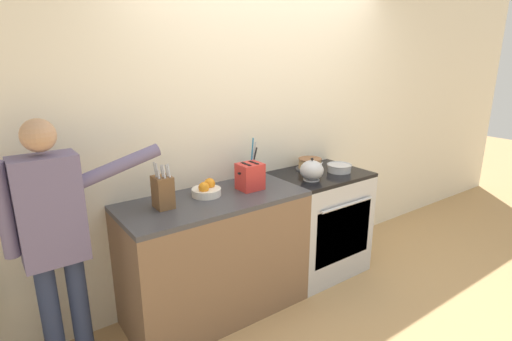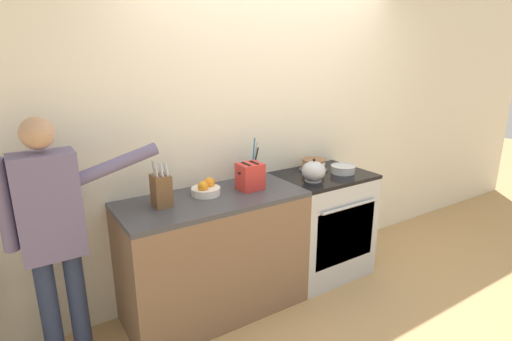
{
  "view_description": "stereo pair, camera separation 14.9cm",
  "coord_description": "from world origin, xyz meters",
  "px_view_note": "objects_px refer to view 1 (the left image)",
  "views": [
    {
      "loc": [
        -2.04,
        -2.03,
        1.9
      ],
      "look_at": [
        -0.37,
        0.27,
        1.07
      ],
      "focal_mm": 28.0,
      "sensor_mm": 36.0,
      "label": 1
    },
    {
      "loc": [
        -1.92,
        -2.11,
        1.9
      ],
      "look_at": [
        -0.37,
        0.27,
        1.07
      ],
      "focal_mm": 28.0,
      "sensor_mm": 36.0,
      "label": 2
    }
  ],
  "objects_px": {
    "layer_cake": "(310,164)",
    "fruit_bowl": "(207,190)",
    "mixing_bowl": "(339,168)",
    "knife_block": "(163,192)",
    "tea_kettle": "(312,170)",
    "toaster": "(250,176)",
    "person_baker": "(55,231)",
    "stove_range": "(319,222)",
    "utensil_crock": "(253,171)"
  },
  "relations": [
    {
      "from": "knife_block",
      "to": "person_baker",
      "type": "height_order",
      "value": "person_baker"
    },
    {
      "from": "layer_cake",
      "to": "tea_kettle",
      "type": "xyz_separation_m",
      "value": [
        -0.2,
        -0.23,
        0.03
      ]
    },
    {
      "from": "mixing_bowl",
      "to": "fruit_bowl",
      "type": "xyz_separation_m",
      "value": [
        -1.23,
        0.14,
        0.01
      ]
    },
    {
      "from": "knife_block",
      "to": "utensil_crock",
      "type": "relative_size",
      "value": 0.89
    },
    {
      "from": "stove_range",
      "to": "toaster",
      "type": "relative_size",
      "value": 4.52
    },
    {
      "from": "layer_cake",
      "to": "mixing_bowl",
      "type": "distance_m",
      "value": 0.26
    },
    {
      "from": "tea_kettle",
      "to": "toaster",
      "type": "bearing_deg",
      "value": 168.58
    },
    {
      "from": "stove_range",
      "to": "utensil_crock",
      "type": "xyz_separation_m",
      "value": [
        -0.6,
        0.15,
        0.54
      ]
    },
    {
      "from": "tea_kettle",
      "to": "fruit_bowl",
      "type": "xyz_separation_m",
      "value": [
        -0.87,
        0.17,
        -0.04
      ]
    },
    {
      "from": "layer_cake",
      "to": "fruit_bowl",
      "type": "bearing_deg",
      "value": -176.74
    },
    {
      "from": "toaster",
      "to": "layer_cake",
      "type": "bearing_deg",
      "value": 9.78
    },
    {
      "from": "tea_kettle",
      "to": "mixing_bowl",
      "type": "bearing_deg",
      "value": 5.07
    },
    {
      "from": "tea_kettle",
      "to": "knife_block",
      "type": "distance_m",
      "value": 1.22
    },
    {
      "from": "person_baker",
      "to": "tea_kettle",
      "type": "bearing_deg",
      "value": 7.61
    },
    {
      "from": "mixing_bowl",
      "to": "fruit_bowl",
      "type": "relative_size",
      "value": 1.01
    },
    {
      "from": "stove_range",
      "to": "utensil_crock",
      "type": "distance_m",
      "value": 0.83
    },
    {
      "from": "toaster",
      "to": "person_baker",
      "type": "bearing_deg",
      "value": 179.62
    },
    {
      "from": "fruit_bowl",
      "to": "mixing_bowl",
      "type": "bearing_deg",
      "value": -6.61
    },
    {
      "from": "fruit_bowl",
      "to": "knife_block",
      "type": "bearing_deg",
      "value": -173.69
    },
    {
      "from": "toaster",
      "to": "mixing_bowl",
      "type": "bearing_deg",
      "value": -4.9
    },
    {
      "from": "mixing_bowl",
      "to": "utensil_crock",
      "type": "height_order",
      "value": "utensil_crock"
    },
    {
      "from": "knife_block",
      "to": "tea_kettle",
      "type": "bearing_deg",
      "value": -6.37
    },
    {
      "from": "mixing_bowl",
      "to": "utensil_crock",
      "type": "distance_m",
      "value": 0.79
    },
    {
      "from": "toaster",
      "to": "tea_kettle",
      "type": "bearing_deg",
      "value": -11.42
    },
    {
      "from": "utensil_crock",
      "to": "fruit_bowl",
      "type": "distance_m",
      "value": 0.48
    },
    {
      "from": "tea_kettle",
      "to": "toaster",
      "type": "height_order",
      "value": "toaster"
    },
    {
      "from": "stove_range",
      "to": "mixing_bowl",
      "type": "bearing_deg",
      "value": -22.93
    },
    {
      "from": "layer_cake",
      "to": "person_baker",
      "type": "relative_size",
      "value": 0.16
    },
    {
      "from": "fruit_bowl",
      "to": "person_baker",
      "type": "height_order",
      "value": "person_baker"
    },
    {
      "from": "layer_cake",
      "to": "tea_kettle",
      "type": "height_order",
      "value": "tea_kettle"
    },
    {
      "from": "stove_range",
      "to": "layer_cake",
      "type": "height_order",
      "value": "layer_cake"
    },
    {
      "from": "mixing_bowl",
      "to": "stove_range",
      "type": "bearing_deg",
      "value": 157.07
    },
    {
      "from": "knife_block",
      "to": "stove_range",
      "type": "bearing_deg",
      "value": -1.57
    },
    {
      "from": "knife_block",
      "to": "toaster",
      "type": "height_order",
      "value": "knife_block"
    },
    {
      "from": "utensil_crock",
      "to": "person_baker",
      "type": "xyz_separation_m",
      "value": [
        -1.48,
        -0.13,
        -0.06
      ]
    },
    {
      "from": "layer_cake",
      "to": "fruit_bowl",
      "type": "relative_size",
      "value": 1.19
    },
    {
      "from": "person_baker",
      "to": "stove_range",
      "type": "bearing_deg",
      "value": 10.61
    },
    {
      "from": "tea_kettle",
      "to": "toaster",
      "type": "xyz_separation_m",
      "value": [
        -0.53,
        0.11,
        0.02
      ]
    },
    {
      "from": "knife_block",
      "to": "utensil_crock",
      "type": "height_order",
      "value": "utensil_crock"
    },
    {
      "from": "tea_kettle",
      "to": "layer_cake",
      "type": "bearing_deg",
      "value": 49.35
    },
    {
      "from": "utensil_crock",
      "to": "person_baker",
      "type": "distance_m",
      "value": 1.49
    },
    {
      "from": "knife_block",
      "to": "fruit_bowl",
      "type": "bearing_deg",
      "value": 6.31
    },
    {
      "from": "mixing_bowl",
      "to": "utensil_crock",
      "type": "relative_size",
      "value": 0.61
    },
    {
      "from": "toaster",
      "to": "person_baker",
      "type": "distance_m",
      "value": 1.35
    },
    {
      "from": "layer_cake",
      "to": "toaster",
      "type": "relative_size",
      "value": 1.23
    },
    {
      "from": "utensil_crock",
      "to": "toaster",
      "type": "distance_m",
      "value": 0.19
    },
    {
      "from": "mixing_bowl",
      "to": "fruit_bowl",
      "type": "distance_m",
      "value": 1.23
    },
    {
      "from": "utensil_crock",
      "to": "layer_cake",
      "type": "bearing_deg",
      "value": -1.46
    },
    {
      "from": "mixing_bowl",
      "to": "fruit_bowl",
      "type": "bearing_deg",
      "value": 173.39
    },
    {
      "from": "toaster",
      "to": "stove_range",
      "type": "bearing_deg",
      "value": -0.87
    }
  ]
}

